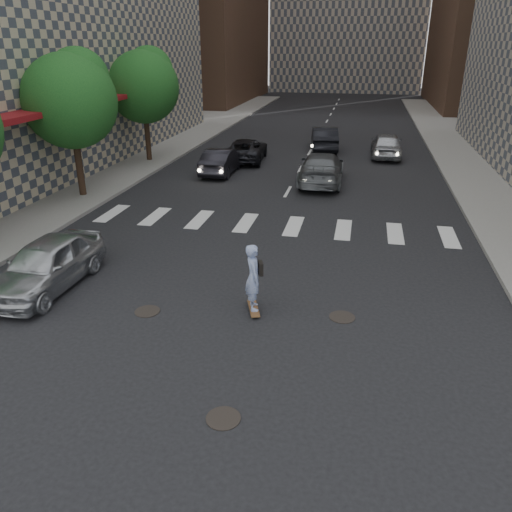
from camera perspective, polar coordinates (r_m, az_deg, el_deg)
The scene contains 14 objects.
ground at distance 12.61m, azimuth -6.03°, elevation -9.90°, with size 160.00×160.00×0.00m, color black.
sidewalk_left at distance 35.62m, azimuth -18.95°, elevation 10.98°, with size 13.00×80.00×0.15m, color gray.
tree_b at distance 24.87m, azimuth -20.27°, elevation 16.73°, with size 4.20×4.20×6.60m.
tree_c at distance 31.95m, azimuth -12.59°, elevation 18.69°, with size 4.20×4.20×6.60m.
manhole_a at distance 10.41m, azimuth -3.75°, elevation -18.02°, with size 0.70×0.70×0.02m, color black.
manhole_b at distance 14.22m, azimuth -12.31°, elevation -6.19°, with size 0.70×0.70×0.02m, color black.
manhole_c at distance 13.83m, azimuth 9.80°, elevation -6.89°, with size 0.70×0.70×0.02m, color black.
skateboarder at distance 13.44m, azimuth -0.27°, elevation -2.45°, with size 0.65×1.02×1.99m.
silver_sedan at distance 16.17m, azimuth -22.83°, elevation -0.89°, with size 1.80×4.47×1.52m, color #B4B6BB.
traffic_car_a at distance 28.77m, azimuth -3.98°, elevation 10.79°, with size 1.51×4.32×1.42m, color black.
traffic_car_b at distance 26.82m, azimuth 7.49°, elevation 9.93°, with size 2.24×5.50×1.60m, color #585B5F.
traffic_car_c at distance 31.98m, azimuth -1.15°, elevation 12.04°, with size 2.26×4.91×1.36m, color black.
traffic_car_d at distance 34.06m, azimuth 14.68°, elevation 12.20°, with size 1.89×4.70×1.60m, color #A5A7AC.
traffic_car_e at distance 35.71m, azimuth 7.81°, elevation 13.19°, with size 1.67×4.79×1.58m, color black.
Camera 1 is at (3.45, -10.01, 6.86)m, focal length 35.00 mm.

